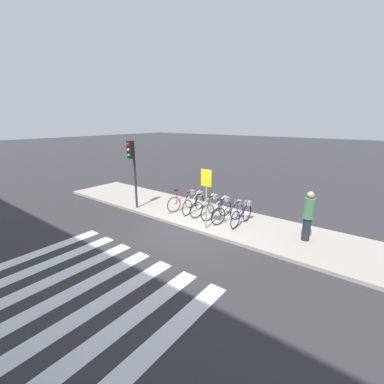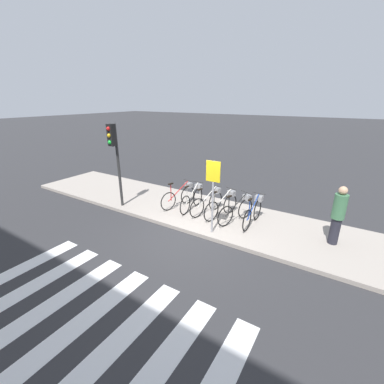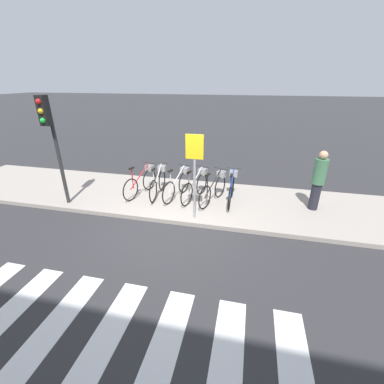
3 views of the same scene
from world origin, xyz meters
The scene contains 11 objects.
ground_plane centered at (0.00, 0.00, 0.00)m, with size 120.00×120.00×0.00m, color #2D2D30.
sidewalk centered at (0.00, 1.49, 0.06)m, with size 16.89×2.98×0.12m.
parked_bicycle_0 centered at (-1.42, 1.47, 0.57)m, with size 0.57×1.61×1.02m.
parked_bicycle_1 centered at (-0.88, 1.52, 0.57)m, with size 0.46×1.65×1.02m.
parked_bicycle_2 centered at (-0.23, 1.51, 0.57)m, with size 0.56×1.61×1.02m.
parked_bicycle_3 centered at (0.34, 1.50, 0.57)m, with size 0.60×1.60×1.02m.
parked_bicycle_4 centered at (0.92, 1.42, 0.57)m, with size 0.67×1.57×1.02m.
parked_bicycle_5 centered at (1.43, 1.53, 0.57)m, with size 0.46×1.66×1.02m.
pedestrian centered at (3.76, 1.56, 1.02)m, with size 0.34×0.34×1.70m.
traffic_light centered at (-3.36, 0.23, 2.34)m, with size 0.24×0.40×3.06m.
sign_post centered at (0.55, 0.29, 1.65)m, with size 0.44×0.07×2.24m.
Camera 2 is at (3.75, -5.96, 4.00)m, focal length 24.00 mm.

